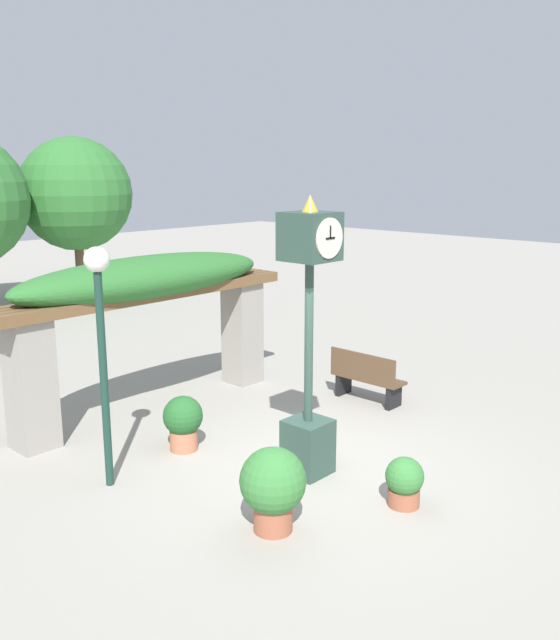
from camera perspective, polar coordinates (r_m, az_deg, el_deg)
The scene contains 8 objects.
ground_plane at distance 9.40m, azimuth 1.74°, elevation -12.26°, with size 60.00×60.00×0.00m, color gray.
pedestal_clock at distance 8.63m, azimuth 2.44°, elevation -1.63°, with size 0.60×0.65×3.65m.
pergola at distance 11.12m, azimuth -11.03°, elevation 1.98°, with size 5.37×1.16×2.59m.
potted_plant_near_left at distance 9.86m, azimuth -8.16°, elevation -8.39°, with size 0.57×0.57×0.80m.
potted_plant_near_right at distance 8.43m, azimuth 10.43°, elevation -13.19°, with size 0.46×0.46×0.61m.
potted_plant_far_left at distance 7.69m, azimuth -0.60°, elevation -13.75°, with size 0.75×0.75×0.97m.
park_bench at distance 11.78m, azimuth 7.27°, elevation -4.87°, with size 0.42×1.32×0.89m.
lamp_post at distance 8.48m, azimuth -14.90°, elevation 0.01°, with size 0.31×0.31×3.06m.
Camera 1 is at (-6.45, -5.56, 3.98)m, focal length 38.00 mm.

